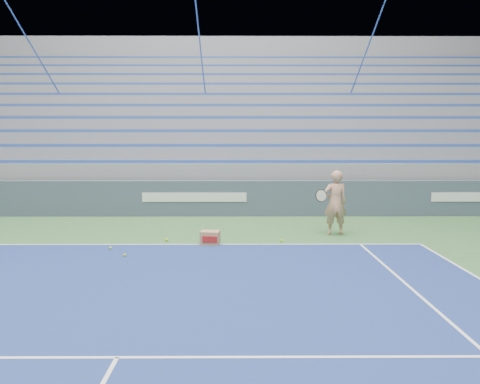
% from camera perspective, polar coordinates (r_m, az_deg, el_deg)
% --- Properties ---
extents(sponsor_barrier, '(30.00, 0.32, 1.10)m').
position_cam_1_polar(sponsor_barrier, '(14.57, -5.51, -0.75)').
color(sponsor_barrier, '#3C4A5C').
rests_on(sponsor_barrier, ground).
extents(bleachers, '(31.00, 9.15, 7.30)m').
position_cam_1_polar(bleachers, '(20.15, -4.11, 6.45)').
color(bleachers, gray).
rests_on(bleachers, ground).
extents(tennis_player, '(0.92, 0.84, 1.61)m').
position_cam_1_polar(tennis_player, '(11.87, 11.51, -1.28)').
color(tennis_player, tan).
rests_on(tennis_player, ground).
extents(ball_box, '(0.46, 0.38, 0.32)m').
position_cam_1_polar(ball_box, '(10.66, -3.66, -5.61)').
color(ball_box, '#AC8053').
rests_on(ball_box, ground).
extents(tennis_ball_0, '(0.07, 0.07, 0.07)m').
position_cam_1_polar(tennis_ball_0, '(9.89, -13.87, -7.50)').
color(tennis_ball_0, '#9FD12A').
rests_on(tennis_ball_0, ground).
extents(tennis_ball_1, '(0.07, 0.07, 0.07)m').
position_cam_1_polar(tennis_ball_1, '(11.13, -8.92, -5.80)').
color(tennis_ball_1, '#9FD12A').
rests_on(tennis_ball_1, ground).
extents(tennis_ball_2, '(0.07, 0.07, 0.07)m').
position_cam_1_polar(tennis_ball_2, '(11.21, -8.99, -5.72)').
color(tennis_ball_2, '#9FD12A').
rests_on(tennis_ball_2, ground).
extents(tennis_ball_3, '(0.07, 0.07, 0.07)m').
position_cam_1_polar(tennis_ball_3, '(10.59, -15.52, -6.61)').
color(tennis_ball_3, '#9FD12A').
rests_on(tennis_ball_3, ground).
extents(tennis_ball_4, '(0.07, 0.07, 0.07)m').
position_cam_1_polar(tennis_ball_4, '(10.97, 5.06, -5.94)').
color(tennis_ball_4, '#9FD12A').
rests_on(tennis_ball_4, ground).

